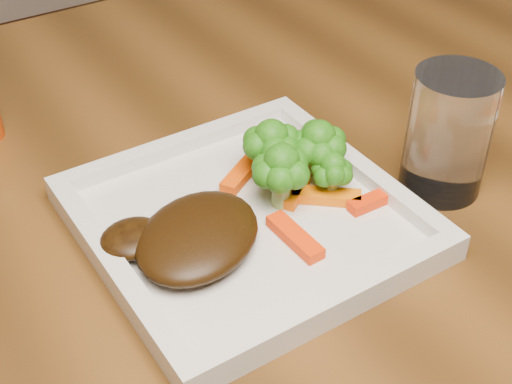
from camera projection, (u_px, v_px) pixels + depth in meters
plate at (247, 223)px, 0.63m from camera, size 0.27×0.27×0.01m
steak at (198, 236)px, 0.59m from camera, size 0.15×0.14×0.03m
broccoli_0 at (271, 149)px, 0.65m from camera, size 0.08×0.08×0.07m
broccoli_1 at (318, 151)px, 0.65m from camera, size 0.06×0.06×0.06m
broccoli_2 at (333, 170)px, 0.64m from camera, size 0.05×0.05×0.06m
broccoli_3 at (281, 177)px, 0.63m from camera, size 0.06×0.06×0.06m
carrot_1 at (373, 200)px, 0.64m from camera, size 0.05×0.01×0.01m
carrot_2 at (295, 237)px, 0.60m from camera, size 0.02×0.06×0.01m
carrot_3 at (301, 150)px, 0.70m from camera, size 0.06×0.04×0.01m
carrot_4 at (242, 173)px, 0.67m from camera, size 0.06×0.04×0.01m
carrot_5 at (326, 196)px, 0.65m from camera, size 0.06×0.05×0.01m
carrot_6 at (297, 186)px, 0.66m from camera, size 0.06×0.05×0.01m
drinking_glass at (448, 134)px, 0.65m from camera, size 0.10×0.10×0.12m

